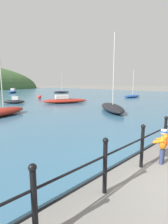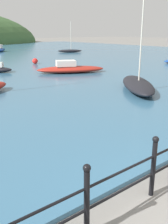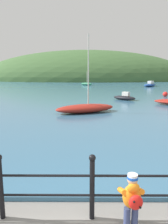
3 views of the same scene
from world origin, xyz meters
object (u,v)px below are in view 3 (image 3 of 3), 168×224
mooring_buoy (165,94)px  boat_mid_harbor (85,108)px  child_in_coat (132,198)px  boat_green_fishing (150,85)px  boat_red_dinghy (86,84)px  boat_white_sailboat (125,97)px

mooring_buoy → boat_mid_harbor: bearing=-132.4°
mooring_buoy → child_in_coat: bearing=-111.3°
boat_green_fishing → boat_mid_harbor: bearing=-114.4°
boat_red_dinghy → boat_mid_harbor: (-0.21, -28.52, 0.00)m
boat_white_sailboat → boat_red_dinghy: (-3.32, 22.32, 0.04)m
boat_white_sailboat → mooring_buoy: (4.69, 2.81, 0.01)m
child_in_coat → boat_red_dinghy: boat_red_dinghy is taller
boat_green_fishing → mooring_buoy: boat_green_fishing is taller
boat_red_dinghy → boat_green_fishing: boat_red_dinghy is taller
boat_green_fishing → mooring_buoy: bearing=-100.8°
child_in_coat → boat_red_dinghy: bearing=90.8°
boat_white_sailboat → boat_mid_harbor: bearing=-119.7°
boat_mid_harbor → mooring_buoy: bearing=47.6°
boat_red_dinghy → boat_green_fishing: size_ratio=0.71×
child_in_coat → mooring_buoy: size_ratio=2.01×
child_in_coat → boat_white_sailboat: size_ratio=0.46×
child_in_coat → boat_mid_harbor: bearing=94.1°
mooring_buoy → boat_red_dinghy: bearing=112.3°
boat_red_dinghy → mooring_buoy: size_ratio=5.23×
child_in_coat → mooring_buoy: 20.66m
boat_red_dinghy → boat_green_fishing: (11.04, -3.69, 0.04)m
boat_red_dinghy → boat_green_fishing: bearing=-18.5°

